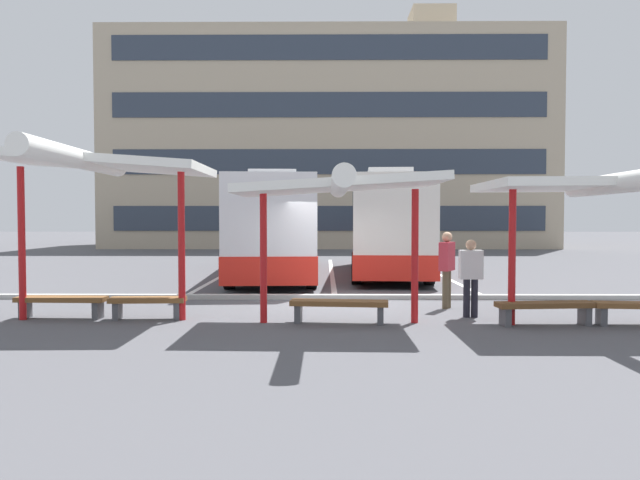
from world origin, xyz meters
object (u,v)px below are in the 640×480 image
Objects in this scene: bench_1 at (148,303)px; bench_3 at (545,308)px; bench_0 at (61,302)px; coach_bus_0 at (274,229)px; waiting_passenger_1 at (471,273)px; coach_bus_1 at (387,227)px; waiting_shelter_1 at (339,188)px; bench_2 at (339,306)px; waiting_shelter_2 at (599,188)px; waiting_passenger_0 at (447,264)px; waiting_shelter_0 at (96,166)px.

bench_3 is (7.84, -0.63, 0.01)m from bench_1.
bench_3 is (9.64, -0.71, 0.00)m from bench_0.
waiting_passenger_1 is (4.88, -9.32, -0.77)m from coach_bus_0.
waiting_shelter_1 is (-2.01, -10.39, 0.88)m from coach_bus_1.
bench_1 is (-5.89, -9.79, -1.42)m from coach_bus_1.
waiting_passenger_1 is at bearing 18.20° from waiting_shelter_1.
bench_1 is 3.91m from bench_2.
bench_0 and bench_2 have the same top height.
waiting_shelter_2 is at bearing -27.47° from waiting_passenger_1.
coach_bus_1 is 10.69m from bench_3.
bench_2 is at bearing -142.14° from waiting_passenger_0.
waiting_passenger_1 is (2.75, 0.72, 0.58)m from bench_2.
bench_1 is 4.56m from waiting_shelter_1.
coach_bus_1 is 12.25m from waiting_shelter_0.
bench_3 is 1.18× the size of waiting_passenger_1.
waiting_shelter_0 reaches higher than bench_3.
bench_0 and bench_3 have the same top height.
bench_3 is (8.74, -0.30, -2.75)m from waiting_shelter_0.
waiting_passenger_1 reaches higher than bench_0.
coach_bus_1 is at bearing 94.44° from waiting_passenger_1.
coach_bus_1 is 5.32× the size of bench_3.
waiting_shelter_0 is 9.66m from waiting_shelter_2.
bench_2 is at bearing 177.05° from bench_3.
waiting_shelter_2 is 3.67m from waiting_passenger_0.
bench_0 is at bearing 175.78° from bench_3.
waiting_shelter_1 is at bearing -139.64° from waiting_passenger_0.
coach_bus_0 is 2.87× the size of waiting_shelter_1.
waiting_passenger_1 reaches higher than bench_2.
waiting_shelter_0 is at bearing 177.19° from waiting_shelter_2.
coach_bus_0 is at bearing 101.77° from waiting_shelter_1.
waiting_shelter_1 is at bearing 177.74° from waiting_shelter_2.
coach_bus_1 reaches higher than bench_2.
waiting_passenger_0 is (6.39, 1.52, 0.69)m from bench_1.
coach_bus_1 reaches higher than bench_3.
coach_bus_1 is 2.28× the size of waiting_shelter_0.
waiting_shelter_0 reaches higher than waiting_shelter_1.
waiting_shelter_1 is 3.66m from waiting_passenger_0.
bench_0 is 0.43× the size of waiting_shelter_1.
coach_bus_0 is 10.27m from bench_0.
waiting_shelter_2 is (4.85, -0.37, 2.29)m from bench_2.
bench_0 is 9.66m from bench_3.
bench_0 is at bearing -178.55° from waiting_passenger_1.
waiting_shelter_1 is at bearing -3.38° from waiting_shelter_0.
waiting_shelter_1 reaches higher than waiting_passenger_1.
coach_bus_0 reaches higher than bench_2.
waiting_shelter_2 is at bearing -56.18° from coach_bus_0.
waiting_passenger_1 is (0.24, -1.23, -0.10)m from waiting_passenger_0.
bench_0 is at bearing 177.40° from bench_1.
bench_0 is 0.95× the size of bench_2.
coach_bus_0 is 10.55m from waiting_passenger_1.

